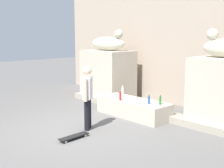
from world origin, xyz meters
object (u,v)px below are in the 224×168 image
Objects in this scene: bottle_red at (120,96)px; bottle_clear at (123,91)px; statue_reclining_left at (108,43)px; bottle_blue at (149,100)px; skateboard at (74,136)px; skater at (88,95)px; bottle_green at (160,100)px.

bottle_red is 0.98× the size of bottle_clear.
bottle_blue is at bearing -26.05° from statue_reclining_left.
skateboard is at bearing -66.83° from bottle_clear.
bottle_clear is at bearing 19.68° from skateboard.
bottle_clear is (-0.84, 2.11, -0.28)m from skater.
bottle_clear is at bearing -31.71° from statue_reclining_left.
statue_reclining_left is 5.04m from skateboard.
bottle_red is at bearing -158.79° from bottle_green.
bottle_red is at bearing -49.22° from bottle_clear.
statue_reclining_left reaches higher than bottle_blue.
bottle_green is at bearing -63.45° from skater.
bottle_clear reaches higher than skateboard.
skater is 2.29m from bottle_clear.
bottle_green is at bearing 30.51° from bottle_blue.
bottle_green is at bearing -14.43° from skateboard.
bottle_clear is (-0.56, 0.65, 0.00)m from bottle_red.
bottle_red is (-0.65, 2.17, 0.57)m from skateboard.
bottle_clear is (-1.21, 2.82, 0.57)m from skateboard.
bottle_blue is 0.92m from bottle_red.
bottle_blue is 1.48m from bottle_clear.
bottle_blue is 0.32m from bottle_green.
bottle_blue is (0.59, 1.74, -0.30)m from skater.
skater is 2.06× the size of skateboard.
skateboard is 2.60× the size of bottle_clear.
bottle_clear is (-1.44, 0.37, 0.01)m from bottle_blue.
bottle_red is 0.86m from bottle_clear.
statue_reclining_left is 5.26× the size of bottle_clear.
bottle_red is at bearing -162.06° from bottle_blue.
bottle_clear reaches higher than bottle_green.
skateboard is 2.80× the size of bottle_blue.
bottle_blue is at bearing -149.49° from bottle_green.
skater is 1.86m from bottle_blue.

